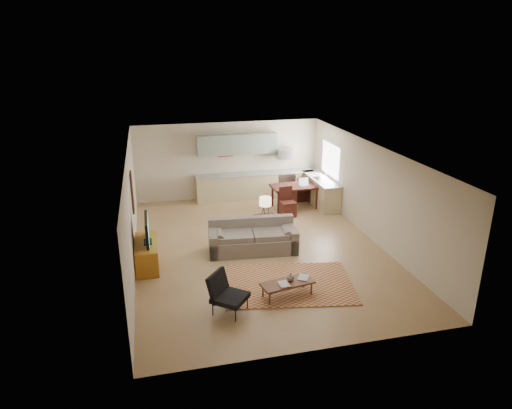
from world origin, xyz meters
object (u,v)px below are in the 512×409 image
object	(u,v)px
coffee_table	(287,289)
armchair	(230,294)
sofa	(253,237)
dining_table	(294,197)
console_table	(265,227)
tv_credenza	(147,254)

from	to	relation	value
coffee_table	armchair	world-z (taller)	armchair
coffee_table	armchair	size ratio (longest dim) A/B	1.39
sofa	dining_table	bearing A→B (deg)	59.93
sofa	coffee_table	xyz separation A→B (m)	(0.21, -2.43, -0.24)
coffee_table	dining_table	bearing A→B (deg)	59.59
sofa	console_table	xyz separation A→B (m)	(0.54, 0.76, -0.07)
coffee_table	tv_credenza	distance (m)	3.70
tv_credenza	dining_table	size ratio (longest dim) A/B	0.91
coffee_table	armchair	xyz separation A→B (m)	(-1.33, -0.32, 0.25)
tv_credenza	sofa	bearing A→B (deg)	4.76
tv_credenza	console_table	bearing A→B (deg)	16.72
tv_credenza	coffee_table	bearing A→B (deg)	-36.46
coffee_table	console_table	world-z (taller)	console_table
armchair	sofa	bearing A→B (deg)	16.91
armchair	console_table	bearing A→B (deg)	13.80
armchair	coffee_table	bearing A→B (deg)	-37.50
armchair	console_table	size ratio (longest dim) A/B	1.22
sofa	dining_table	distance (m)	3.67
dining_table	coffee_table	bearing A→B (deg)	-111.26
coffee_table	armchair	distance (m)	1.39
coffee_table	console_table	xyz separation A→B (m)	(0.32, 3.19, 0.17)
armchair	tv_credenza	distance (m)	3.01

